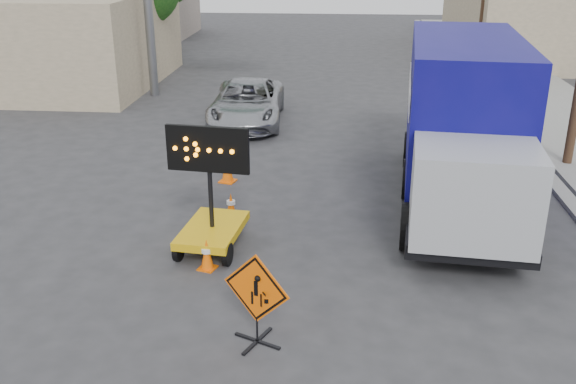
# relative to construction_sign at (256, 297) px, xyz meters

# --- Properties ---
(ground) EXTENTS (100.00, 100.00, 0.00)m
(ground) POSITION_rel_construction_sign_xyz_m (-0.16, -0.61, -0.86)
(ground) COLOR #2D2D30
(ground) RESTS_ON ground
(curb_right) EXTENTS (0.40, 60.00, 0.12)m
(curb_right) POSITION_rel_construction_sign_xyz_m (7.04, 14.39, -0.80)
(curb_right) COLOR gray
(curb_right) RESTS_ON ground
(sidewalk_right) EXTENTS (4.00, 60.00, 0.15)m
(sidewalk_right) POSITION_rel_construction_sign_xyz_m (9.34, 14.39, -0.78)
(sidewalk_right) COLOR gray
(sidewalk_right) RESTS_ON ground
(storefront_left_near) EXTENTS (14.00, 10.00, 4.00)m
(storefront_left_near) POSITION_rel_construction_sign_xyz_m (-14.16, 19.39, 1.14)
(storefront_left_near) COLOR tan
(storefront_left_near) RESTS_ON ground
(storefront_left_far) EXTENTS (12.00, 10.00, 4.40)m
(storefront_left_far) POSITION_rel_construction_sign_xyz_m (-15.16, 33.39, 1.34)
(storefront_left_far) COLOR gray
(storefront_left_far) RESTS_ON ground
(building_right_far) EXTENTS (10.00, 14.00, 4.60)m
(building_right_far) POSITION_rel_construction_sign_xyz_m (12.84, 29.39, 1.44)
(building_right_far) COLOR tan
(building_right_far) RESTS_ON ground
(construction_sign) EXTENTS (1.12, 0.81, 1.62)m
(construction_sign) POSITION_rel_construction_sign_xyz_m (0.00, 0.00, 0.00)
(construction_sign) COLOR black
(construction_sign) RESTS_ON ground
(arrow_board) EXTENTS (1.72, 2.03, 2.73)m
(arrow_board) POSITION_rel_construction_sign_xyz_m (-1.40, 3.34, -0.24)
(arrow_board) COLOR gold
(arrow_board) RESTS_ON ground
(pickup_truck) EXTENTS (2.71, 5.43, 1.48)m
(pickup_truck) POSITION_rel_construction_sign_xyz_m (-2.10, 13.42, -0.12)
(pickup_truck) COLOR #A3A5AA
(pickup_truck) RESTS_ON ground
(box_truck) EXTENTS (3.28, 8.59, 3.98)m
(box_truck) POSITION_rel_construction_sign_xyz_m (4.19, 6.43, 0.95)
(box_truck) COLOR black
(box_truck) RESTS_ON ground
(cone_a) EXTENTS (0.41, 0.41, 0.66)m
(cone_a) POSITION_rel_construction_sign_xyz_m (-1.33, 2.42, -0.53)
(cone_a) COLOR #FF6005
(cone_a) RESTS_ON ground
(cone_b) EXTENTS (0.42, 0.42, 0.64)m
(cone_b) POSITION_rel_construction_sign_xyz_m (-1.27, 4.95, -0.54)
(cone_b) COLOR #FF6005
(cone_b) RESTS_ON ground
(cone_c) EXTENTS (0.50, 0.50, 0.80)m
(cone_c) POSITION_rel_construction_sign_xyz_m (-1.78, 7.37, -0.46)
(cone_c) COLOR #FF6005
(cone_c) RESTS_ON ground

